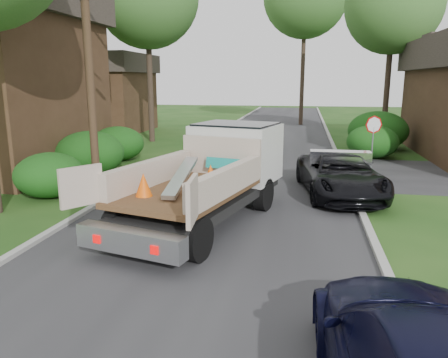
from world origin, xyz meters
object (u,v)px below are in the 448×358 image
stop_sign (373,132)px  flatbed_truck (219,168)px  house_left_far (99,92)px  tree_right_far (394,5)px  utility_pole (88,45)px  black_pickup (340,174)px

stop_sign → flatbed_truck: 8.76m
house_left_far → flatbed_truck: 24.08m
stop_sign → tree_right_far: tree_right_far is taller
stop_sign → utility_pole: (-10.68, -4.02, 3.40)m
stop_sign → flatbed_truck: bearing=-127.4°
tree_right_far → black_pickup: (-3.90, -15.00, -7.74)m
tree_right_far → flatbed_truck: bearing=-113.0°
utility_pole → black_pickup: size_ratio=1.89×
house_left_far → stop_sign: bearing=-34.8°
flatbed_truck → utility_pole: bearing=165.9°
utility_pole → flatbed_truck: utility_pole is taller
house_left_far → tree_right_far: size_ratio=0.66×
house_left_far → tree_right_far: 21.78m
house_left_far → black_pickup: (17.10, -17.00, -2.32)m
stop_sign → tree_right_far: 13.08m
stop_sign → utility_pole: bearing=-159.4°
tree_right_far → utility_pole: bearing=-130.8°
utility_pole → tree_right_far: 20.12m
house_left_far → black_pickup: 24.22m
flatbed_truck → black_pickup: flatbed_truck is taller
stop_sign → utility_pole: utility_pole is taller
tree_right_far → flatbed_truck: (-7.62, -17.95, -7.06)m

